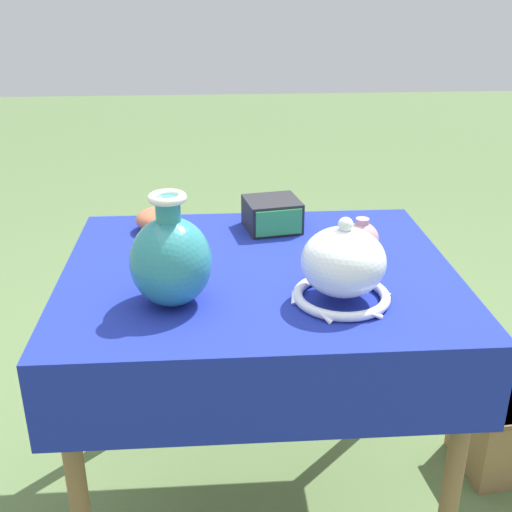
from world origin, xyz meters
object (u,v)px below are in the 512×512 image
Objects in this scene: vase_dome_bell at (343,267)px; jar_round_rose at (361,239)px; bowl_shallow_terracotta at (158,219)px; vase_tall_bulbous at (171,260)px; mosaic_tile_box at (272,214)px.

jar_round_rose is (0.10, 0.24, -0.03)m from vase_dome_bell.
vase_tall_bulbous is at bearing -82.10° from bowl_shallow_terracotta.
vase_tall_bulbous is 0.53m from jar_round_rose.
vase_dome_bell is 1.81× the size of bowl_shallow_terracotta.
jar_round_rose is at bearing -22.28° from bowl_shallow_terracotta.
mosaic_tile_box is at bearing -2.17° from bowl_shallow_terracotta.
vase_tall_bulbous is 2.49× the size of jar_round_rose.
vase_tall_bulbous is 0.51m from mosaic_tile_box.
mosaic_tile_box is at bearing 104.25° from vase_dome_bell.
mosaic_tile_box is 1.34× the size of bowl_shallow_terracotta.
vase_tall_bulbous is at bearing 177.81° from vase_dome_bell.
jar_round_rose is (0.47, 0.23, -0.06)m from vase_tall_bulbous.
vase_dome_bell is (0.37, -0.01, -0.02)m from vase_tall_bulbous.
vase_tall_bulbous is 1.11× the size of vase_dome_bell.
vase_dome_bell is at bearing -2.19° from vase_tall_bulbous.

